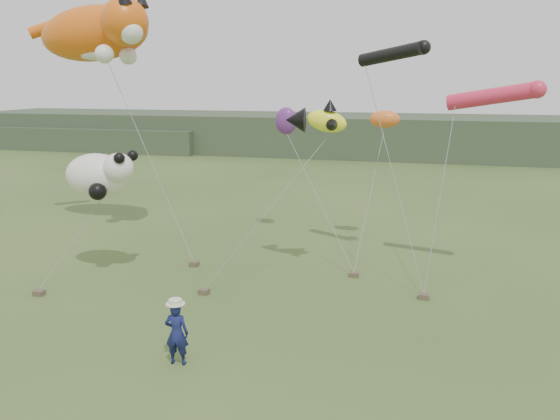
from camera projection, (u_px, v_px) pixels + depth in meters
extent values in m
plane|color=#385123|center=(214.00, 348.00, 15.57)|extent=(120.00, 120.00, 0.00)
cube|color=#2D3D28|center=(370.00, 135.00, 57.50)|extent=(90.00, 12.00, 4.00)
cube|color=#2D3D28|center=(102.00, 138.00, 62.21)|extent=(25.00, 8.00, 2.50)
imported|color=#141B4E|center=(177.00, 333.00, 14.52)|extent=(0.68, 0.48, 1.75)
cube|color=brown|center=(194.00, 264.00, 22.49)|extent=(0.36, 0.29, 0.18)
cube|color=brown|center=(204.00, 292.00, 19.52)|extent=(0.36, 0.29, 0.18)
cube|color=brown|center=(424.00, 296.00, 19.08)|extent=(0.36, 0.29, 0.18)
cube|color=brown|center=(39.00, 293.00, 19.41)|extent=(0.36, 0.29, 0.18)
cube|color=brown|center=(354.00, 274.00, 21.26)|extent=(0.36, 0.29, 0.18)
ellipsoid|color=#E05C10|center=(94.00, 33.00, 25.08)|extent=(5.61, 2.49, 2.91)
sphere|color=#E05C10|center=(125.00, 22.00, 23.38)|extent=(2.03, 2.03, 2.03)
sphere|color=white|center=(131.00, 32.00, 23.05)|extent=(1.02, 1.02, 1.02)
ellipsoid|color=white|center=(96.00, 53.00, 24.91)|extent=(1.99, 0.99, 0.62)
sphere|color=white|center=(104.00, 54.00, 23.22)|extent=(0.79, 0.79, 0.79)
sphere|color=white|center=(128.00, 56.00, 24.65)|extent=(0.79, 0.79, 0.79)
cylinder|color=#E05C10|center=(51.00, 27.00, 26.54)|extent=(2.11, 1.54, 1.23)
ellipsoid|color=#FFFE28|center=(327.00, 121.00, 19.77)|extent=(1.64, 0.79, 1.06)
cone|color=black|center=(295.00, 120.00, 20.37)|extent=(0.83, 1.01, 0.94)
cone|color=black|center=(330.00, 105.00, 19.61)|extent=(0.52, 0.52, 0.42)
cone|color=black|center=(333.00, 125.00, 19.22)|extent=(0.55, 0.58, 0.42)
cone|color=black|center=(338.00, 123.00, 20.21)|extent=(0.55, 0.58, 0.42)
cylinder|color=black|center=(390.00, 55.00, 20.55)|extent=(2.58, 1.83, 0.86)
sphere|color=black|center=(423.00, 47.00, 19.80)|extent=(0.53, 0.53, 0.53)
cylinder|color=#DC2849|center=(492.00, 96.00, 19.52)|extent=(3.17, 1.48, 1.09)
sphere|color=#DC2849|center=(537.00, 90.00, 18.66)|extent=(0.62, 0.62, 0.62)
ellipsoid|color=white|center=(97.00, 175.00, 20.65)|extent=(2.49, 1.66, 1.66)
sphere|color=white|center=(119.00, 168.00, 20.04)|extent=(1.11, 1.11, 1.11)
sphere|color=black|center=(119.00, 158.00, 19.53)|extent=(0.41, 0.41, 0.41)
sphere|color=black|center=(133.00, 156.00, 20.24)|extent=(0.41, 0.41, 0.41)
sphere|color=black|center=(98.00, 191.00, 19.95)|extent=(0.65, 0.65, 0.65)
sphere|color=black|center=(85.00, 183.00, 21.18)|extent=(0.65, 0.65, 0.65)
ellipsoid|color=orange|center=(385.00, 119.00, 23.84)|extent=(1.31, 0.76, 0.76)
ellipsoid|color=#5F2876|center=(286.00, 121.00, 25.49)|extent=(1.04, 0.69, 1.27)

